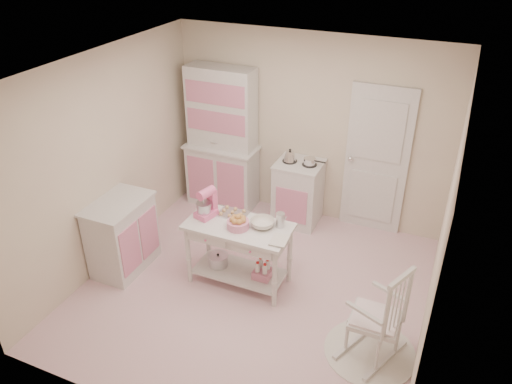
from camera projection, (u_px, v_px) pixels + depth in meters
room_shell at (253, 163)px, 5.06m from camera, size 3.84×3.84×2.62m
door at (377, 161)px, 6.53m from camera, size 0.82×0.05×2.04m
hutch at (221, 139)px, 7.10m from camera, size 1.06×0.50×2.08m
stove at (298, 193)px, 6.94m from camera, size 0.62×0.57×0.92m
base_cabinet at (122, 235)px, 6.02m from camera, size 0.54×0.84×0.92m
lace_rug at (370, 352)px, 5.02m from camera, size 0.92×0.92×0.01m
rocking_chair at (376, 311)px, 4.76m from camera, size 0.73×0.85×1.10m
work_table at (239, 254)px, 5.80m from camera, size 1.20×0.60×0.80m
stand_mixer at (206, 204)px, 5.68m from camera, size 0.27×0.32×0.34m
cookie_tray at (233, 214)px, 5.79m from camera, size 0.34×0.24×0.02m
bread_basket at (238, 224)px, 5.53m from camera, size 0.25×0.25×0.09m
mixing_bowl at (262, 223)px, 5.56m from camera, size 0.27×0.27×0.09m
metal_pitcher at (280, 220)px, 5.54m from camera, size 0.10×0.10×0.17m
recipe_book at (272, 239)px, 5.35m from camera, size 0.19×0.25×0.02m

